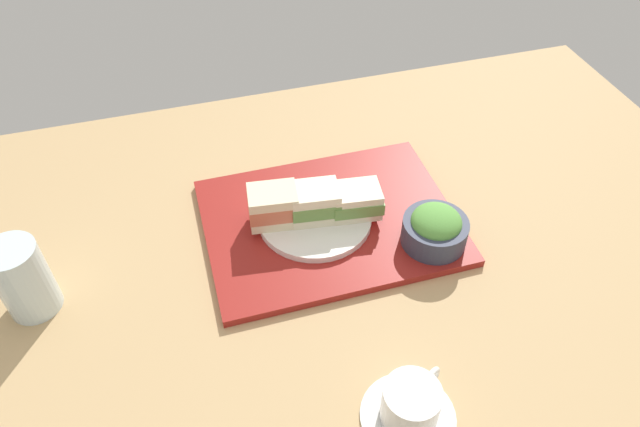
{
  "coord_description": "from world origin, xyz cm",
  "views": [
    {
      "loc": [
        25.66,
        60.02,
        72.77
      ],
      "look_at": [
        6.65,
        -5.29,
        5.0
      ],
      "focal_mm": 32.84,
      "sensor_mm": 36.0,
      "label": 1
    }
  ],
  "objects_px": {
    "sandwich_plate": "(315,218)",
    "sandwich_middle": "(315,202)",
    "sandwich_near": "(356,200)",
    "coffee_cup": "(411,406)",
    "salad_bowl": "(435,228)",
    "drinking_glass": "(23,279)",
    "sandwich_far": "(273,206)"
  },
  "relations": [
    {
      "from": "sandwich_near",
      "to": "sandwich_middle",
      "type": "relative_size",
      "value": 1.04
    },
    {
      "from": "sandwich_plate",
      "to": "coffee_cup",
      "type": "height_order",
      "value": "coffee_cup"
    },
    {
      "from": "sandwich_far",
      "to": "coffee_cup",
      "type": "relative_size",
      "value": 0.7
    },
    {
      "from": "sandwich_far",
      "to": "salad_bowl",
      "type": "relative_size",
      "value": 0.82
    },
    {
      "from": "sandwich_plate",
      "to": "salad_bowl",
      "type": "distance_m",
      "value": 0.2
    },
    {
      "from": "sandwich_middle",
      "to": "drinking_glass",
      "type": "xyz_separation_m",
      "value": [
        0.45,
        0.04,
        0.01
      ]
    },
    {
      "from": "sandwich_middle",
      "to": "drinking_glass",
      "type": "height_order",
      "value": "drinking_glass"
    },
    {
      "from": "sandwich_plate",
      "to": "drinking_glass",
      "type": "bearing_deg",
      "value": 5.35
    },
    {
      "from": "sandwich_far",
      "to": "drinking_glass",
      "type": "height_order",
      "value": "drinking_glass"
    },
    {
      "from": "sandwich_plate",
      "to": "sandwich_far",
      "type": "bearing_deg",
      "value": -8.07
    },
    {
      "from": "sandwich_middle",
      "to": "sandwich_near",
      "type": "bearing_deg",
      "value": 171.93
    },
    {
      "from": "salad_bowl",
      "to": "drinking_glass",
      "type": "bearing_deg",
      "value": -5.29
    },
    {
      "from": "salad_bowl",
      "to": "coffee_cup",
      "type": "bearing_deg",
      "value": 60.44
    },
    {
      "from": "coffee_cup",
      "to": "drinking_glass",
      "type": "height_order",
      "value": "drinking_glass"
    },
    {
      "from": "sandwich_plate",
      "to": "sandwich_middle",
      "type": "height_order",
      "value": "sandwich_middle"
    },
    {
      "from": "sandwich_near",
      "to": "drinking_glass",
      "type": "relative_size",
      "value": 0.72
    },
    {
      "from": "sandwich_plate",
      "to": "sandwich_middle",
      "type": "relative_size",
      "value": 2.22
    },
    {
      "from": "sandwich_near",
      "to": "sandwich_far",
      "type": "xyz_separation_m",
      "value": [
        0.14,
        -0.02,
        0.01
      ]
    },
    {
      "from": "salad_bowl",
      "to": "sandwich_plate",
      "type": "bearing_deg",
      "value": -29.96
    },
    {
      "from": "sandwich_far",
      "to": "sandwich_near",
      "type": "bearing_deg",
      "value": 171.93
    },
    {
      "from": "coffee_cup",
      "to": "sandwich_near",
      "type": "bearing_deg",
      "value": -97.29
    },
    {
      "from": "salad_bowl",
      "to": "sandwich_near",
      "type": "bearing_deg",
      "value": -40.65
    },
    {
      "from": "sandwich_near",
      "to": "coffee_cup",
      "type": "relative_size",
      "value": 0.72
    },
    {
      "from": "salad_bowl",
      "to": "coffee_cup",
      "type": "relative_size",
      "value": 0.85
    },
    {
      "from": "salad_bowl",
      "to": "coffee_cup",
      "type": "distance_m",
      "value": 0.31
    },
    {
      "from": "sandwich_middle",
      "to": "sandwich_plate",
      "type": "bearing_deg",
      "value": -45.0
    },
    {
      "from": "sandwich_plate",
      "to": "sandwich_near",
      "type": "xyz_separation_m",
      "value": [
        -0.07,
        0.01,
        0.03
      ]
    },
    {
      "from": "sandwich_far",
      "to": "drinking_glass",
      "type": "xyz_separation_m",
      "value": [
        0.38,
        0.05,
        0.0
      ]
    },
    {
      "from": "sandwich_plate",
      "to": "coffee_cup",
      "type": "distance_m",
      "value": 0.37
    },
    {
      "from": "sandwich_plate",
      "to": "drinking_glass",
      "type": "distance_m",
      "value": 0.46
    },
    {
      "from": "sandwich_plate",
      "to": "sandwich_far",
      "type": "xyz_separation_m",
      "value": [
        0.07,
        -0.01,
        0.04
      ]
    },
    {
      "from": "sandwich_middle",
      "to": "coffee_cup",
      "type": "height_order",
      "value": "sandwich_middle"
    }
  ]
}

